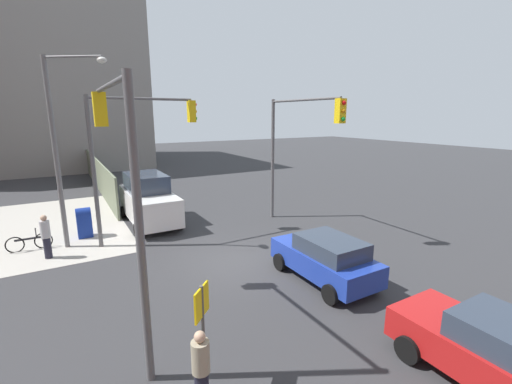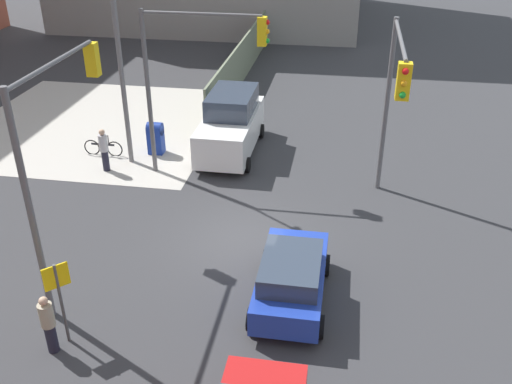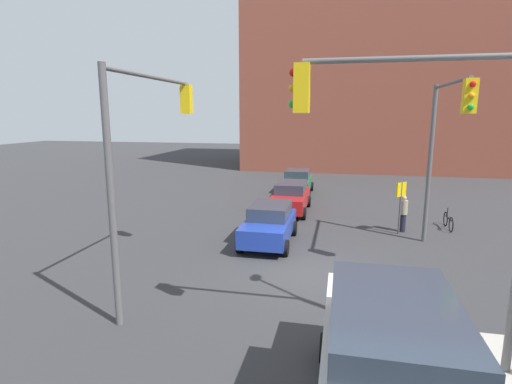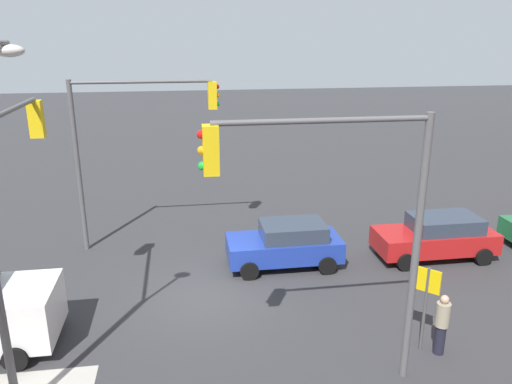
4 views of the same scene
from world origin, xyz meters
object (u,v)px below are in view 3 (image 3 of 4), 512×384
Objects in this scene: traffic_signal_nw_corner at (443,135)px; coupe_blue at (269,223)px; sedan_red at (290,197)px; sedan_green at (297,182)px; van_white_delivery at (388,370)px; traffic_signal_se_corner at (148,139)px; pedestrian_waiting at (403,213)px; traffic_signal_ne_corner at (432,152)px; bicycle_at_crosswalk at (448,221)px.

coupe_blue is (-0.26, -6.43, -3.76)m from traffic_signal_nw_corner.
sedan_red is 5.24m from sedan_green.
sedan_green is at bearing -179.71° from coupe_blue.
sedan_green is 0.72× the size of van_white_delivery.
traffic_signal_nw_corner is at bearing 87.73° from coupe_blue.
coupe_blue is 10.94m from sedan_green.
traffic_signal_se_corner is 12.28m from pedestrian_waiting.
traffic_signal_se_corner reaches higher than sedan_red.
coupe_blue is 0.75× the size of van_white_delivery.
van_white_delivery is (20.77, 3.78, 0.44)m from sedan_green.
traffic_signal_ne_corner is 1.68× the size of sedan_green.
van_white_delivery is (4.51, 6.30, -3.35)m from traffic_signal_se_corner.
van_white_delivery is 14.41m from bicycle_at_crosswalk.
traffic_signal_ne_corner is 14.33m from sedan_red.
coupe_blue is at bearing 0.29° from sedan_green.
bicycle_at_crosswalk is at bearing 160.21° from traffic_signal_nw_corner.
traffic_signal_ne_corner is at bearing 32.06° from coupe_blue.
van_white_delivery is (15.54, 3.56, 0.44)m from sedan_red.
bicycle_at_crosswalk is (7.03, 7.98, -0.50)m from sedan_green.
traffic_signal_se_corner is at bearing 48.24° from pedestrian_waiting.
pedestrian_waiting is (-10.30, 1.10, -3.70)m from traffic_signal_ne_corner.
traffic_signal_se_corner reaches higher than sedan_green.
bicycle_at_crosswalk is (-9.24, 10.50, -4.28)m from traffic_signal_se_corner.
sedan_red and sedan_green have the same top height.
bicycle_at_crosswalk is (1.79, 7.76, -0.50)m from sedan_red.
coupe_blue is at bearing 154.21° from traffic_signal_se_corner.
traffic_signal_nw_corner is at bearing 165.86° from traffic_signal_ne_corner.
bicycle_at_crosswalk is at bearing 163.74° from traffic_signal_ne_corner.
traffic_signal_se_corner and traffic_signal_ne_corner have the same top height.
traffic_signal_nw_corner reaches higher than van_white_delivery.
traffic_signal_nw_corner is 3.71× the size of bicycle_at_crosswalk.
pedestrian_waiting reaches higher than sedan_green.
traffic_signal_nw_corner is 7.45m from coupe_blue.
traffic_signal_ne_corner is 4.21m from van_white_delivery.
traffic_signal_ne_corner is 1.61× the size of coupe_blue.
traffic_signal_nw_corner is 6.14m from bicycle_at_crosswalk.
sedan_red is 0.81× the size of van_white_delivery.
pedestrian_waiting reaches higher than sedan_red.
sedan_red is at bearing -23.19° from pedestrian_waiting.
coupe_blue is (5.70, -0.16, -0.00)m from sedan_red.
traffic_signal_ne_corner is 3.71× the size of bicycle_at_crosswalk.
pedestrian_waiting is at bearing 63.36° from sedan_red.
traffic_signal_ne_corner is at bearing 74.03° from traffic_signal_se_corner.
traffic_signal_nw_corner is 1.00× the size of traffic_signal_ne_corner.
traffic_signal_se_corner is 7.49m from traffic_signal_ne_corner.
pedestrian_waiting is (8.03, 5.78, 0.04)m from sedan_green.
traffic_signal_ne_corner reaches higher than van_white_delivery.
traffic_signal_ne_corner reaches higher than sedan_green.
traffic_signal_nw_corner is at bearing 105.92° from pedestrian_waiting.
sedan_green is at bearing -131.36° from bicycle_at_crosswalk.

